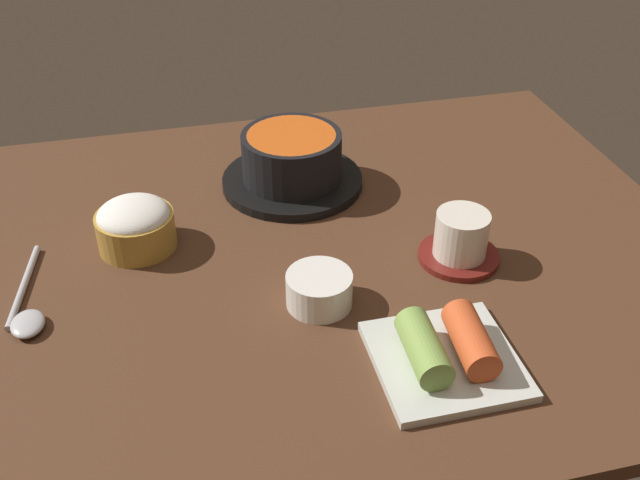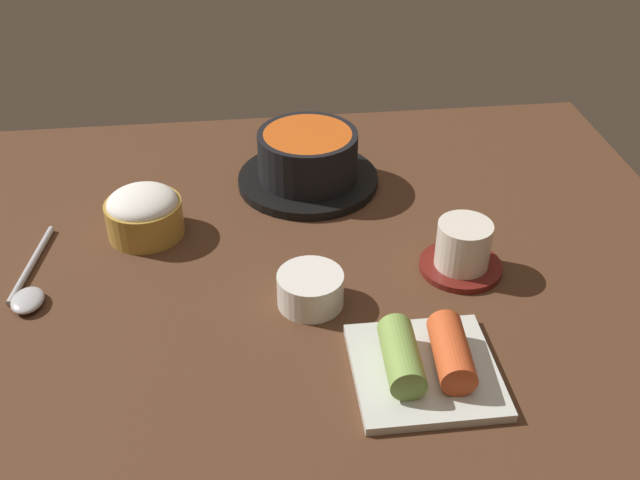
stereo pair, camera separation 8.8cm
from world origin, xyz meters
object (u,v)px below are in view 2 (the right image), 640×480
Objects in this scene: spoon at (29,288)px; banchan_cup_center at (309,288)px; stone_pot at (308,161)px; tea_cup_with_saucer at (463,249)px; rice_bowl at (144,212)px; kimchi_plate at (425,362)px.

banchan_cup_center is at bearing -9.91° from spoon.
spoon is at bearing -149.05° from stone_pot.
stone_pot reaches higher than tea_cup_with_saucer.
banchan_cup_center is (-2.53, -26.09, -1.58)cm from stone_pot.
stone_pot is 2.05× the size of rice_bowl.
tea_cup_with_saucer is at bearing -1.59° from spoon.
rice_bowl is at bearing 162.39° from tea_cup_with_saucer.
rice_bowl reaches higher than kimchi_plate.
tea_cup_with_saucer is at bearing 63.41° from kimchi_plate.
tea_cup_with_saucer is at bearing -17.61° from rice_bowl.
stone_pot is 39.31cm from kimchi_plate.
rice_bowl is 0.98× the size of tea_cup_with_saucer.
rice_bowl is at bearing 40.31° from spoon.
tea_cup_with_saucer is at bearing 12.59° from banchan_cup_center.
banchan_cup_center is (19.23, -16.15, -1.10)cm from rice_bowl.
stone_pot is 23.93cm from rice_bowl.
kimchi_plate is (-8.28, -16.55, -1.22)cm from tea_cup_with_saucer.
stone_pot is at bearing 101.39° from kimchi_plate.
stone_pot reaches higher than banchan_cup_center.
tea_cup_with_saucer is 1.32× the size of banchan_cup_center.
kimchi_plate reaches higher than spoon.
rice_bowl is 0.67× the size of kimchi_plate.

